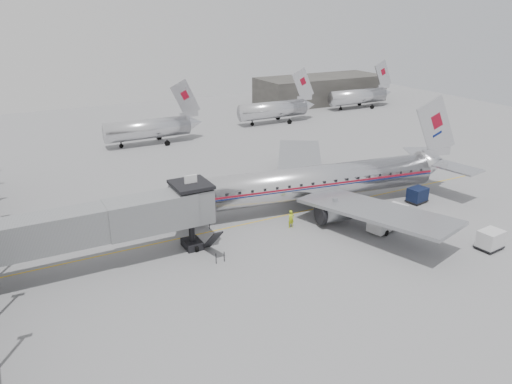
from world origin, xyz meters
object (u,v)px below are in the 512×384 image
at_px(service_van, 388,218).
at_px(baggage_cart_navy, 417,195).
at_px(baggage_cart_white, 490,239).
at_px(ramp_worker, 291,219).
at_px(airliner, 315,182).

distance_m(service_van, baggage_cart_navy, 9.08).
xyz_separation_m(baggage_cart_white, ramp_worker, (-13.99, 13.00, -0.04)).
bearing_deg(baggage_cart_white, airliner, 111.38).
relative_size(airliner, service_van, 7.40).
xyz_separation_m(airliner, baggage_cart_white, (8.64, -16.59, -2.00)).
height_order(airliner, baggage_cart_white, airliner).
distance_m(baggage_cart_navy, baggage_cart_white, 12.30).
distance_m(service_van, baggage_cart_white, 9.66).
bearing_deg(baggage_cart_navy, service_van, -162.63).
distance_m(airliner, service_van, 9.36).
relative_size(service_van, ramp_worker, 2.67).
distance_m(airliner, baggage_cart_white, 18.81).
bearing_deg(airliner, baggage_cart_white, -54.24).
bearing_deg(service_van, baggage_cart_navy, 12.18).
bearing_deg(ramp_worker, baggage_cart_white, -45.35).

